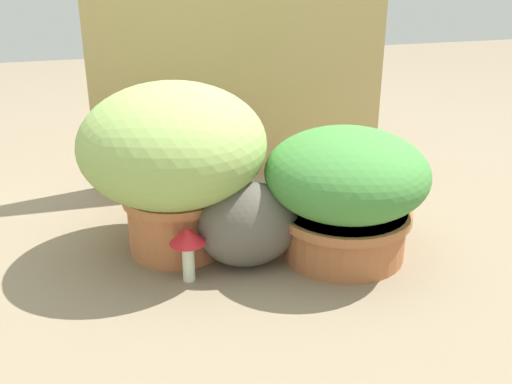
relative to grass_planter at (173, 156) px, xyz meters
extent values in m
plane|color=#817159|center=(0.21, -0.11, -0.26)|extent=(6.00, 6.00, 0.00)
cube|color=tan|center=(0.30, 0.48, 0.16)|extent=(0.99, 0.03, 0.86)
cylinder|color=#BF6F41|center=(0.00, 0.00, -0.18)|extent=(0.25, 0.25, 0.16)
cylinder|color=#C07344|center=(0.00, 0.00, -0.11)|extent=(0.27, 0.27, 0.02)
ellipsoid|color=#94B55D|center=(0.00, 0.00, 0.03)|extent=(0.48, 0.48, 0.31)
cylinder|color=#AB643B|center=(0.42, -0.14, -0.20)|extent=(0.32, 0.32, 0.13)
cylinder|color=#AD693F|center=(0.42, -0.14, -0.15)|extent=(0.35, 0.35, 0.02)
ellipsoid|color=#42853A|center=(0.42, -0.14, -0.04)|extent=(0.42, 0.42, 0.22)
ellipsoid|color=#5B564D|center=(0.16, -0.13, -0.15)|extent=(0.26, 0.18, 0.22)
ellipsoid|color=gray|center=(0.26, -0.13, -0.16)|extent=(0.07, 0.10, 0.11)
sphere|color=#5B564D|center=(0.27, -0.13, -0.04)|extent=(0.11, 0.11, 0.11)
cone|color=#5B564D|center=(0.27, -0.10, 0.02)|extent=(0.04, 0.04, 0.04)
cone|color=#5B564D|center=(0.28, -0.16, 0.02)|extent=(0.04, 0.04, 0.04)
cylinder|color=#5B564D|center=(0.05, -0.09, -0.24)|extent=(0.18, 0.04, 0.07)
cylinder|color=silver|center=(0.00, -0.17, -0.21)|extent=(0.03, 0.03, 0.10)
cone|color=red|center=(0.00, -0.17, -0.14)|extent=(0.09, 0.09, 0.04)
cylinder|color=silver|center=(0.02, -0.09, -0.23)|extent=(0.03, 0.03, 0.08)
cone|color=pink|center=(0.02, -0.09, -0.17)|extent=(0.08, 0.08, 0.04)
camera|label=1|loc=(-0.17, -1.45, 0.51)|focal=42.50mm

